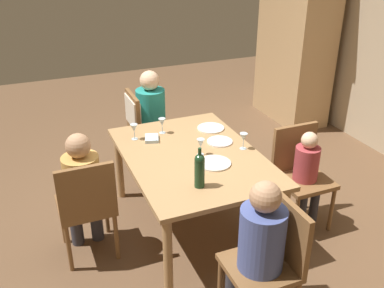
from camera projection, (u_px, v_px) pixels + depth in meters
name	position (u px, v px, depth m)	size (l,w,h in m)	color
ground_plane	(192.00, 224.00, 4.07)	(10.00, 10.00, 0.00)	brown
armoire_cabinet	(295.00, 42.00, 5.94)	(1.18, 0.62, 2.18)	tan
dining_table	(192.00, 163.00, 3.77)	(1.59, 1.11, 0.74)	#A87F51
chair_left_end	(140.00, 122.00, 4.73)	(0.44, 0.46, 0.92)	brown
chair_near	(87.00, 203.00, 3.44)	(0.44, 0.44, 0.92)	brown
chair_right_end	(271.00, 256.00, 2.89)	(0.44, 0.44, 0.92)	brown
chair_far_right	(299.00, 169.00, 3.92)	(0.44, 0.44, 0.92)	brown
person_woman_host	(153.00, 114.00, 4.76)	(0.31, 0.36, 1.15)	#33333D
person_man_bearded	(83.00, 185.00, 3.49)	(0.33, 0.29, 1.10)	#33333D
person_man_guest	(258.00, 246.00, 2.80)	(0.30, 0.35, 1.12)	#33333D
person_child_small	(307.00, 172.00, 3.82)	(0.25, 0.22, 0.94)	#33333D
wine_bottle_tall_green	(200.00, 170.00, 3.21)	(0.08, 0.08, 0.32)	#19381E
wine_glass_near_left	(134.00, 129.00, 3.96)	(0.07, 0.07, 0.15)	silver
wine_glass_centre	(162.00, 123.00, 4.08)	(0.07, 0.07, 0.15)	silver
wine_glass_near_right	(201.00, 144.00, 3.69)	(0.07, 0.07, 0.15)	silver
wine_glass_far	(244.00, 138.00, 3.79)	(0.07, 0.07, 0.15)	silver
dinner_plate_host	(214.00, 163.00, 3.59)	(0.28, 0.28, 0.01)	silver
dinner_plate_guest_left	(211.00, 128.00, 4.22)	(0.26, 0.26, 0.01)	white
dinner_plate_guest_right	(220.00, 141.00, 3.95)	(0.23, 0.23, 0.01)	white
folded_napkin	(152.00, 138.00, 3.99)	(0.16, 0.12, 0.03)	#ADC6D6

